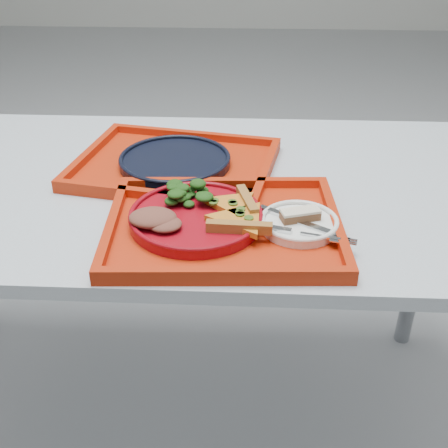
# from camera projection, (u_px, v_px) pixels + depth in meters

# --- Properties ---
(ground) EXTENTS (10.00, 10.00, 0.00)m
(ground) POSITION_uv_depth(u_px,v_px,m) (181.00, 405.00, 1.67)
(ground) COLOR #94979C
(ground) RESTS_ON ground
(table) EXTENTS (1.60, 0.80, 0.75)m
(table) POSITION_uv_depth(u_px,v_px,m) (169.00, 209.00, 1.32)
(table) COLOR #A1AAB4
(table) RESTS_ON ground
(tray_main) EXTENTS (0.47, 0.37, 0.01)m
(tray_main) POSITION_uv_depth(u_px,v_px,m) (224.00, 228.00, 1.09)
(tray_main) COLOR #AC2309
(tray_main) RESTS_ON table
(tray_far) EXTENTS (0.51, 0.43, 0.01)m
(tray_far) POSITION_uv_depth(u_px,v_px,m) (175.00, 167.00, 1.33)
(tray_far) COLOR #AC2309
(tray_far) RESTS_ON table
(dinner_plate) EXTENTS (0.26, 0.26, 0.02)m
(dinner_plate) POSITION_uv_depth(u_px,v_px,m) (196.00, 219.00, 1.10)
(dinner_plate) COLOR maroon
(dinner_plate) RESTS_ON tray_main
(side_plate) EXTENTS (0.15, 0.15, 0.01)m
(side_plate) POSITION_uv_depth(u_px,v_px,m) (299.00, 225.00, 1.08)
(side_plate) COLOR white
(side_plate) RESTS_ON tray_main
(navy_plate) EXTENTS (0.26, 0.26, 0.02)m
(navy_plate) POSITION_uv_depth(u_px,v_px,m) (175.00, 162.00, 1.32)
(navy_plate) COLOR black
(navy_plate) RESTS_ON tray_far
(pizza_slice_a) EXTENTS (0.13, 0.14, 0.02)m
(pizza_slice_a) POSITION_uv_depth(u_px,v_px,m) (240.00, 218.00, 1.06)
(pizza_slice_a) COLOR gold
(pizza_slice_a) RESTS_ON dinner_plate
(pizza_slice_b) EXTENTS (0.15, 0.13, 0.02)m
(pizza_slice_b) POSITION_uv_depth(u_px,v_px,m) (232.00, 203.00, 1.11)
(pizza_slice_b) COLOR gold
(pizza_slice_b) RESTS_ON dinner_plate
(salad_heap) EXTENTS (0.09, 0.08, 0.04)m
(salad_heap) POSITION_uv_depth(u_px,v_px,m) (189.00, 191.00, 1.13)
(salad_heap) COLOR black
(salad_heap) RESTS_ON dinner_plate
(meat_portion) EXTENTS (0.09, 0.07, 0.03)m
(meat_portion) POSITION_uv_depth(u_px,v_px,m) (153.00, 218.00, 1.05)
(meat_portion) COLOR brown
(meat_portion) RESTS_ON dinner_plate
(dessert_bar) EXTENTS (0.08, 0.05, 0.02)m
(dessert_bar) POSITION_uv_depth(u_px,v_px,m) (300.00, 215.00, 1.08)
(dessert_bar) COLOR #532C1B
(dessert_bar) RESTS_ON side_plate
(knife) EXTENTS (0.16, 0.11, 0.01)m
(knife) POSITION_uv_depth(u_px,v_px,m) (301.00, 221.00, 1.07)
(knife) COLOR silver
(knife) RESTS_ON side_plate
(fork) EXTENTS (0.18, 0.07, 0.01)m
(fork) POSITION_uv_depth(u_px,v_px,m) (299.00, 233.00, 1.04)
(fork) COLOR silver
(fork) RESTS_ON side_plate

